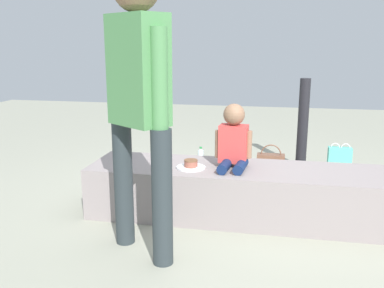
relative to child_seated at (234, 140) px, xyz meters
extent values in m
plane|color=#999987|center=(0.07, 0.00, -0.61)|extent=(12.00, 12.00, 0.00)
cube|color=gray|center=(0.07, 0.00, -0.41)|extent=(2.34, 0.60, 0.39)
cylinder|color=navy|center=(-0.05, -0.10, -0.18)|extent=(0.10, 0.25, 0.08)
cylinder|color=navy|center=(0.07, -0.09, -0.18)|extent=(0.10, 0.25, 0.08)
cube|color=#DC4240|center=(0.00, 0.02, -0.03)|extent=(0.22, 0.15, 0.28)
sphere|color=#8C664C|center=(0.00, 0.02, 0.19)|extent=(0.16, 0.16, 0.16)
cylinder|color=#8C664C|center=(-0.12, 0.01, -0.04)|extent=(0.05, 0.05, 0.21)
cylinder|color=#8C664C|center=(0.11, 0.03, -0.04)|extent=(0.05, 0.05, 0.21)
cylinder|color=#293236|center=(-0.34, -0.81, -0.19)|extent=(0.12, 0.12, 0.84)
cylinder|color=#293236|center=(-0.66, -0.59, -0.19)|extent=(0.12, 0.12, 0.84)
cube|color=#4C864D|center=(-0.50, -0.70, 0.55)|extent=(0.41, 0.38, 0.64)
cylinder|color=#4C864D|center=(-0.34, -0.81, 0.49)|extent=(0.10, 0.10, 0.60)
cylinder|color=#4C864D|center=(-0.65, -0.59, 0.49)|extent=(0.10, 0.10, 0.60)
cylinder|color=white|center=(-0.31, -0.08, -0.21)|extent=(0.22, 0.22, 0.01)
cylinder|color=#985544|center=(-0.31, -0.08, -0.18)|extent=(0.10, 0.10, 0.05)
cylinder|color=brown|center=(-0.31, -0.08, -0.15)|extent=(0.10, 0.10, 0.01)
cube|color=silver|center=(-0.25, -0.09, -0.20)|extent=(0.11, 0.04, 0.00)
cube|color=#59C6B2|center=(0.95, 1.16, -0.45)|extent=(0.22, 0.10, 0.31)
torus|color=white|center=(0.90, 1.16, -0.30)|extent=(0.09, 0.01, 0.09)
torus|color=white|center=(1.00, 1.16, -0.30)|extent=(0.09, 0.01, 0.09)
cylinder|color=black|center=(0.59, 1.43, -0.59)|extent=(0.36, 0.36, 0.04)
cylinder|color=black|center=(0.59, 1.43, -0.10)|extent=(0.11, 0.11, 0.92)
cylinder|color=silver|center=(-0.49, 1.38, -0.53)|extent=(0.06, 0.06, 0.15)
cone|color=silver|center=(-0.49, 1.38, -0.44)|extent=(0.06, 0.06, 0.03)
cylinder|color=#268C3F|center=(-0.49, 1.38, -0.42)|extent=(0.03, 0.03, 0.02)
cylinder|color=silver|center=(-0.42, 0.51, -0.53)|extent=(0.07, 0.07, 0.15)
cone|color=silver|center=(-0.42, 0.51, -0.44)|extent=(0.07, 0.07, 0.03)
cylinder|color=white|center=(-0.42, 0.51, -0.42)|extent=(0.03, 0.03, 0.02)
cube|color=black|center=(-0.12, 1.39, -0.49)|extent=(0.27, 0.14, 0.24)
torus|color=black|center=(-0.12, 1.39, -0.37)|extent=(0.20, 0.01, 0.20)
cube|color=brown|center=(0.28, 1.12, -0.50)|extent=(0.28, 0.12, 0.22)
torus|color=brown|center=(0.28, 1.12, -0.39)|extent=(0.21, 0.01, 0.21)
camera|label=1|loc=(0.29, -3.08, 0.70)|focal=39.46mm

